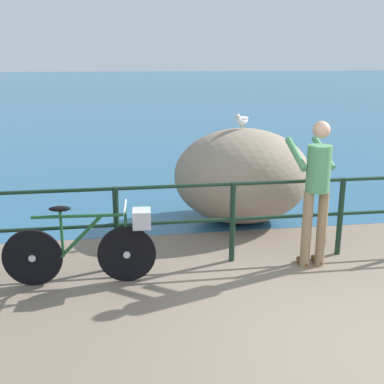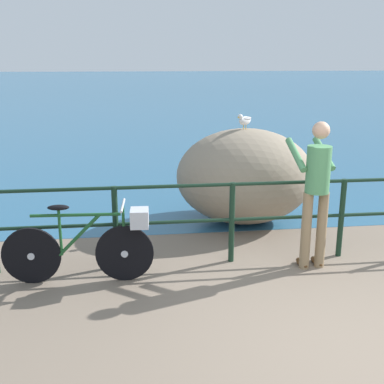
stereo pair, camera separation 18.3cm
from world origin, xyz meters
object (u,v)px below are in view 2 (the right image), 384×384
(person_at_railing, at_px, (316,188))
(seagull, at_px, (245,120))
(breakwater_boulder_main, at_px, (245,176))
(bicycle, at_px, (91,243))

(person_at_railing, height_order, seagull, person_at_railing)
(person_at_railing, relative_size, breakwater_boulder_main, 0.85)
(seagull, bearing_deg, breakwater_boulder_main, -174.70)
(seagull, bearing_deg, person_at_railing, 62.74)
(breakwater_boulder_main, height_order, seagull, seagull)
(bicycle, distance_m, person_at_railing, 2.68)
(person_at_railing, xyz_separation_m, seagull, (-0.47, 1.75, 0.60))
(bicycle, distance_m, breakwater_boulder_main, 2.89)
(bicycle, height_order, breakwater_boulder_main, breakwater_boulder_main)
(breakwater_boulder_main, xyz_separation_m, seagull, (-0.03, -0.04, 0.86))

